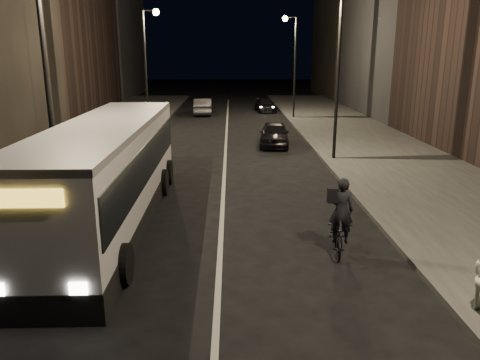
{
  "coord_description": "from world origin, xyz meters",
  "views": [
    {
      "loc": [
        0.33,
        -11.45,
        5.38
      ],
      "look_at": [
        0.6,
        2.81,
        1.5
      ],
      "focal_mm": 35.0,
      "sensor_mm": 36.0,
      "label": 1
    }
  ],
  "objects_px": {
    "city_bus": "(108,169)",
    "cyclist_on_bicycle": "(339,228)",
    "car_mid": "(203,107)",
    "car_far": "(265,105)",
    "car_near": "(274,134)",
    "streetlight_left_near": "(52,54)",
    "streetlight_right_mid": "(334,53)",
    "streetlight_right_far": "(292,53)",
    "streetlight_left_far": "(149,53)"
  },
  "relations": [
    {
      "from": "car_far",
      "to": "streetlight_left_far",
      "type": "bearing_deg",
      "value": -133.85
    },
    {
      "from": "car_near",
      "to": "car_far",
      "type": "relative_size",
      "value": 1.01
    },
    {
      "from": "car_far",
      "to": "streetlight_right_mid",
      "type": "bearing_deg",
      "value": -90.54
    },
    {
      "from": "car_mid",
      "to": "car_far",
      "type": "distance_m",
      "value": 6.23
    },
    {
      "from": "streetlight_right_mid",
      "to": "car_near",
      "type": "relative_size",
      "value": 1.95
    },
    {
      "from": "streetlight_left_near",
      "to": "car_near",
      "type": "xyz_separation_m",
      "value": [
        8.23,
        12.16,
        -4.65
      ]
    },
    {
      "from": "streetlight_right_far",
      "to": "car_mid",
      "type": "height_order",
      "value": "streetlight_right_far"
    },
    {
      "from": "city_bus",
      "to": "car_far",
      "type": "distance_m",
      "value": 30.95
    },
    {
      "from": "car_far",
      "to": "streetlight_left_near",
      "type": "bearing_deg",
      "value": -112.24
    },
    {
      "from": "streetlight_right_far",
      "to": "car_near",
      "type": "bearing_deg",
      "value": -101.6
    },
    {
      "from": "car_near",
      "to": "city_bus",
      "type": "bearing_deg",
      "value": -111.25
    },
    {
      "from": "car_near",
      "to": "car_mid",
      "type": "xyz_separation_m",
      "value": [
        -5.12,
        14.81,
        0.02
      ]
    },
    {
      "from": "streetlight_left_near",
      "to": "car_far",
      "type": "relative_size",
      "value": 1.97
    },
    {
      "from": "streetlight_left_near",
      "to": "car_far",
      "type": "distance_m",
      "value": 30.88
    },
    {
      "from": "streetlight_left_near",
      "to": "streetlight_right_mid",
      "type": "bearing_deg",
      "value": 36.88
    },
    {
      "from": "cyclist_on_bicycle",
      "to": "car_mid",
      "type": "height_order",
      "value": "cyclist_on_bicycle"
    },
    {
      "from": "cyclist_on_bicycle",
      "to": "streetlight_left_far",
      "type": "bearing_deg",
      "value": 119.6
    },
    {
      "from": "city_bus",
      "to": "car_mid",
      "type": "distance_m",
      "value": 27.91
    },
    {
      "from": "streetlight_left_far",
      "to": "car_mid",
      "type": "xyz_separation_m",
      "value": [
        3.11,
        8.96,
        -4.63
      ]
    },
    {
      "from": "streetlight_right_far",
      "to": "streetlight_right_mid",
      "type": "bearing_deg",
      "value": -90.0
    },
    {
      "from": "streetlight_left_near",
      "to": "car_far",
      "type": "xyz_separation_m",
      "value": [
        8.93,
        29.18,
        -4.76
      ]
    },
    {
      "from": "streetlight_right_mid",
      "to": "car_mid",
      "type": "bearing_deg",
      "value": 111.72
    },
    {
      "from": "streetlight_right_far",
      "to": "car_far",
      "type": "bearing_deg",
      "value": 108.5
    },
    {
      "from": "streetlight_left_far",
      "to": "car_far",
      "type": "relative_size",
      "value": 1.97
    },
    {
      "from": "streetlight_left_far",
      "to": "car_near",
      "type": "distance_m",
      "value": 11.12
    },
    {
      "from": "streetlight_left_far",
      "to": "cyclist_on_bicycle",
      "type": "distance_m",
      "value": 23.56
    },
    {
      "from": "car_near",
      "to": "car_far",
      "type": "xyz_separation_m",
      "value": [
        0.7,
        17.02,
        -0.11
      ]
    },
    {
      "from": "streetlight_left_far",
      "to": "car_far",
      "type": "bearing_deg",
      "value": 51.37
    },
    {
      "from": "streetlight_left_near",
      "to": "car_near",
      "type": "height_order",
      "value": "streetlight_left_near"
    },
    {
      "from": "streetlight_right_mid",
      "to": "streetlight_right_far",
      "type": "height_order",
      "value": "same"
    },
    {
      "from": "city_bus",
      "to": "cyclist_on_bicycle",
      "type": "bearing_deg",
      "value": -20.78
    },
    {
      "from": "streetlight_right_far",
      "to": "streetlight_left_far",
      "type": "height_order",
      "value": "same"
    },
    {
      "from": "streetlight_right_far",
      "to": "streetlight_left_near",
      "type": "relative_size",
      "value": 1.0
    },
    {
      "from": "streetlight_right_mid",
      "to": "car_mid",
      "type": "distance_m",
      "value": 20.93
    },
    {
      "from": "car_mid",
      "to": "streetlight_left_near",
      "type": "bearing_deg",
      "value": 81.12
    },
    {
      "from": "streetlight_right_mid",
      "to": "streetlight_left_far",
      "type": "xyz_separation_m",
      "value": [
        -10.66,
        10.0,
        0.0
      ]
    },
    {
      "from": "streetlight_right_mid",
      "to": "city_bus",
      "type": "relative_size",
      "value": 0.66
    },
    {
      "from": "streetlight_right_far",
      "to": "streetlight_left_far",
      "type": "xyz_separation_m",
      "value": [
        -10.66,
        -6.0,
        0.0
      ]
    },
    {
      "from": "streetlight_left_near",
      "to": "streetlight_left_far",
      "type": "bearing_deg",
      "value": 90.0
    },
    {
      "from": "streetlight_right_mid",
      "to": "streetlight_right_far",
      "type": "distance_m",
      "value": 16.0
    },
    {
      "from": "streetlight_right_mid",
      "to": "streetlight_right_far",
      "type": "relative_size",
      "value": 1.0
    },
    {
      "from": "streetlight_right_far",
      "to": "city_bus",
      "type": "height_order",
      "value": "streetlight_right_far"
    },
    {
      "from": "streetlight_right_far",
      "to": "cyclist_on_bicycle",
      "type": "bearing_deg",
      "value": -94.28
    },
    {
      "from": "city_bus",
      "to": "streetlight_left_far",
      "type": "bearing_deg",
      "value": 94.69
    },
    {
      "from": "streetlight_left_far",
      "to": "cyclist_on_bicycle",
      "type": "height_order",
      "value": "streetlight_left_far"
    },
    {
      "from": "car_mid",
      "to": "city_bus",
      "type": "bearing_deg",
      "value": 84.86
    },
    {
      "from": "streetlight_right_mid",
      "to": "car_far",
      "type": "height_order",
      "value": "streetlight_right_mid"
    },
    {
      "from": "cyclist_on_bicycle",
      "to": "car_near",
      "type": "xyz_separation_m",
      "value": [
        -0.38,
        15.59,
        -0.02
      ]
    },
    {
      "from": "streetlight_left_near",
      "to": "streetlight_left_far",
      "type": "distance_m",
      "value": 18.0
    },
    {
      "from": "streetlight_right_mid",
      "to": "streetlight_right_far",
      "type": "bearing_deg",
      "value": 90.0
    }
  ]
}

